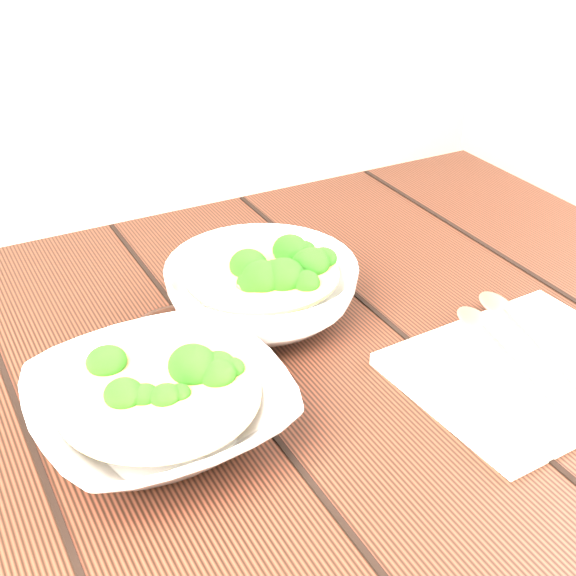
{
  "coord_description": "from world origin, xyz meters",
  "views": [
    {
      "loc": [
        -0.27,
        -0.61,
        1.24
      ],
      "look_at": [
        0.08,
        0.05,
        0.8
      ],
      "focal_mm": 50.0,
      "sensor_mm": 36.0,
      "label": 1
    }
  ],
  "objects_px": {
    "soup_bowl_back": "(262,289)",
    "trivet": "(179,338)",
    "table": "(249,459)",
    "napkin": "(528,371)",
    "soup_bowl_front": "(160,407)"
  },
  "relations": [
    {
      "from": "soup_bowl_back",
      "to": "napkin",
      "type": "bearing_deg",
      "value": -50.38
    },
    {
      "from": "trivet",
      "to": "napkin",
      "type": "relative_size",
      "value": 0.45
    },
    {
      "from": "table",
      "to": "soup_bowl_back",
      "type": "distance_m",
      "value": 0.19
    },
    {
      "from": "soup_bowl_back",
      "to": "trivet",
      "type": "xyz_separation_m",
      "value": [
        -0.11,
        -0.02,
        -0.02
      ]
    },
    {
      "from": "table",
      "to": "soup_bowl_front",
      "type": "xyz_separation_m",
      "value": [
        -0.11,
        -0.05,
        0.15
      ]
    },
    {
      "from": "soup_bowl_front",
      "to": "napkin",
      "type": "bearing_deg",
      "value": -14.28
    },
    {
      "from": "table",
      "to": "napkin",
      "type": "xyz_separation_m",
      "value": [
        0.25,
        -0.14,
        0.13
      ]
    },
    {
      "from": "table",
      "to": "napkin",
      "type": "relative_size",
      "value": 4.88
    },
    {
      "from": "table",
      "to": "soup_bowl_back",
      "type": "height_order",
      "value": "soup_bowl_back"
    },
    {
      "from": "table",
      "to": "trivet",
      "type": "distance_m",
      "value": 0.16
    },
    {
      "from": "trivet",
      "to": "napkin",
      "type": "xyz_separation_m",
      "value": [
        0.29,
        -0.21,
        -0.01
      ]
    },
    {
      "from": "soup_bowl_front",
      "to": "trivet",
      "type": "distance_m",
      "value": 0.14
    },
    {
      "from": "soup_bowl_front",
      "to": "soup_bowl_back",
      "type": "height_order",
      "value": "soup_bowl_back"
    },
    {
      "from": "napkin",
      "to": "soup_bowl_front",
      "type": "bearing_deg",
      "value": 162.05
    },
    {
      "from": "table",
      "to": "soup_bowl_back",
      "type": "relative_size",
      "value": 4.27
    }
  ]
}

